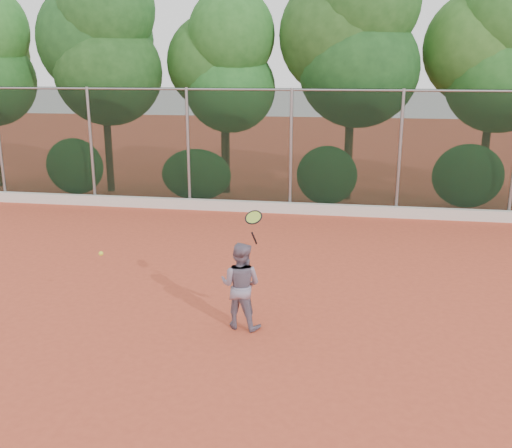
# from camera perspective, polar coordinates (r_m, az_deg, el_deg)

# --- Properties ---
(ground) EXTENTS (80.00, 80.00, 0.00)m
(ground) POSITION_cam_1_polar(r_m,az_deg,el_deg) (10.01, -0.95, -8.43)
(ground) COLOR #C94B2F
(ground) RESTS_ON ground
(concrete_curb) EXTENTS (24.00, 0.20, 0.30)m
(concrete_curb) POSITION_cam_1_polar(r_m,az_deg,el_deg) (16.38, 3.35, 1.62)
(concrete_curb) COLOR silver
(concrete_curb) RESTS_ON ground
(tennis_player) EXTENTS (0.78, 0.66, 1.41)m
(tennis_player) POSITION_cam_1_polar(r_m,az_deg,el_deg) (9.08, -1.55, -6.15)
(tennis_player) COLOR slate
(tennis_player) RESTS_ON ground
(chainlink_fence) EXTENTS (24.09, 0.09, 3.50)m
(chainlink_fence) POSITION_cam_1_polar(r_m,az_deg,el_deg) (16.24, 3.51, 7.63)
(chainlink_fence) COLOR black
(chainlink_fence) RESTS_ON ground
(foliage_backdrop) EXTENTS (23.70, 3.63, 7.55)m
(foliage_backdrop) POSITION_cam_1_polar(r_m,az_deg,el_deg) (18.12, 2.54, 16.51)
(foliage_backdrop) COLOR #3E2918
(foliage_backdrop) RESTS_ON ground
(tennis_racket) EXTENTS (0.33, 0.31, 0.56)m
(tennis_racket) POSITION_cam_1_polar(r_m,az_deg,el_deg) (8.69, -0.24, 0.43)
(tennis_racket) COLOR black
(tennis_racket) RESTS_ON ground
(tennis_ball_in_flight) EXTENTS (0.07, 0.07, 0.07)m
(tennis_ball_in_flight) POSITION_cam_1_polar(r_m,az_deg,el_deg) (9.12, -15.25, -2.87)
(tennis_ball_in_flight) COLOR yellow
(tennis_ball_in_flight) RESTS_ON ground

